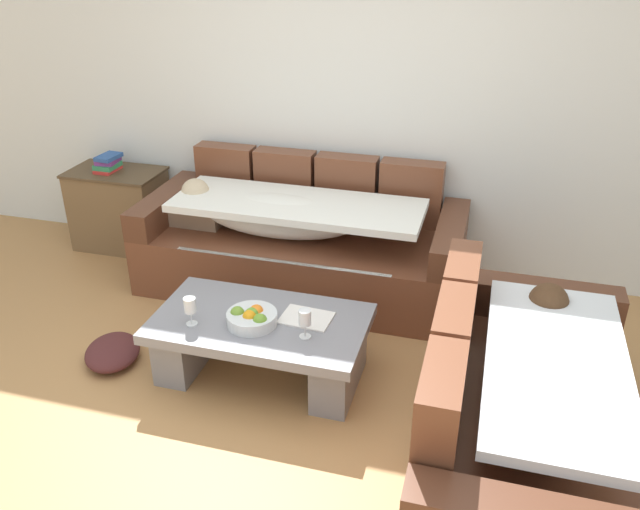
{
  "coord_description": "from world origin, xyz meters",
  "views": [
    {
      "loc": [
        1.07,
        -2.33,
        2.35
      ],
      "look_at": [
        0.12,
        1.07,
        0.55
      ],
      "focal_mm": 36.55,
      "sensor_mm": 36.0,
      "label": 1
    }
  ],
  "objects_px": {
    "couch_near_window": "(524,419)",
    "crumpled_garment": "(113,352)",
    "fruit_bowl": "(252,318)",
    "side_cabinet": "(120,209)",
    "wine_glass_near_left": "(190,306)",
    "book_stack_on_cabinet": "(108,163)",
    "wine_glass_near_right": "(305,319)",
    "couch_along_wall": "(298,243)",
    "coffee_table": "(261,340)",
    "open_magazine": "(306,318)"
  },
  "relations": [
    {
      "from": "coffee_table",
      "to": "open_magazine",
      "type": "relative_size",
      "value": 4.29
    },
    {
      "from": "couch_along_wall",
      "to": "book_stack_on_cabinet",
      "type": "distance_m",
      "value": 1.66
    },
    {
      "from": "fruit_bowl",
      "to": "side_cabinet",
      "type": "height_order",
      "value": "side_cabinet"
    },
    {
      "from": "side_cabinet",
      "to": "wine_glass_near_left",
      "type": "bearing_deg",
      "value": -47.5
    },
    {
      "from": "wine_glass_near_left",
      "to": "open_magazine",
      "type": "xyz_separation_m",
      "value": [
        0.59,
        0.22,
        -0.11
      ]
    },
    {
      "from": "wine_glass_near_right",
      "to": "coffee_table",
      "type": "bearing_deg",
      "value": 161.16
    },
    {
      "from": "couch_along_wall",
      "to": "crumpled_garment",
      "type": "distance_m",
      "value": 1.46
    },
    {
      "from": "open_magazine",
      "to": "book_stack_on_cabinet",
      "type": "height_order",
      "value": "book_stack_on_cabinet"
    },
    {
      "from": "open_magazine",
      "to": "crumpled_garment",
      "type": "height_order",
      "value": "open_magazine"
    },
    {
      "from": "couch_along_wall",
      "to": "book_stack_on_cabinet",
      "type": "height_order",
      "value": "couch_along_wall"
    },
    {
      "from": "coffee_table",
      "to": "wine_glass_near_left",
      "type": "height_order",
      "value": "wine_glass_near_left"
    },
    {
      "from": "open_magazine",
      "to": "wine_glass_near_left",
      "type": "bearing_deg",
      "value": -155.49
    },
    {
      "from": "wine_glass_near_left",
      "to": "open_magazine",
      "type": "relative_size",
      "value": 0.59
    },
    {
      "from": "coffee_table",
      "to": "book_stack_on_cabinet",
      "type": "distance_m",
      "value": 2.22
    },
    {
      "from": "open_magazine",
      "to": "couch_along_wall",
      "type": "bearing_deg",
      "value": 113.88
    },
    {
      "from": "wine_glass_near_right",
      "to": "open_magazine",
      "type": "distance_m",
      "value": 0.21
    },
    {
      "from": "couch_along_wall",
      "to": "book_stack_on_cabinet",
      "type": "xyz_separation_m",
      "value": [
        -1.61,
        0.23,
        0.37
      ]
    },
    {
      "from": "open_magazine",
      "to": "crumpled_garment",
      "type": "relative_size",
      "value": 0.7
    },
    {
      "from": "wine_glass_near_left",
      "to": "book_stack_on_cabinet",
      "type": "height_order",
      "value": "book_stack_on_cabinet"
    },
    {
      "from": "couch_near_window",
      "to": "wine_glass_near_right",
      "type": "relative_size",
      "value": 10.61
    },
    {
      "from": "couch_near_window",
      "to": "fruit_bowl",
      "type": "xyz_separation_m",
      "value": [
        -1.45,
        0.34,
        0.09
      ]
    },
    {
      "from": "wine_glass_near_right",
      "to": "wine_glass_near_left",
      "type": "bearing_deg",
      "value": -175.5
    },
    {
      "from": "couch_along_wall",
      "to": "wine_glass_near_left",
      "type": "xyz_separation_m",
      "value": [
        -0.22,
        -1.23,
        0.16
      ]
    },
    {
      "from": "couch_near_window",
      "to": "crumpled_garment",
      "type": "relative_size",
      "value": 4.4
    },
    {
      "from": "wine_glass_near_right",
      "to": "crumpled_garment",
      "type": "distance_m",
      "value": 1.28
    },
    {
      "from": "book_stack_on_cabinet",
      "to": "open_magazine",
      "type": "bearing_deg",
      "value": -32.06
    },
    {
      "from": "coffee_table",
      "to": "side_cabinet",
      "type": "distance_m",
      "value": 2.13
    },
    {
      "from": "fruit_bowl",
      "to": "wine_glass_near_left",
      "type": "bearing_deg",
      "value": -164.32
    },
    {
      "from": "crumpled_garment",
      "to": "wine_glass_near_left",
      "type": "bearing_deg",
      "value": -3.39
    },
    {
      "from": "wine_glass_near_left",
      "to": "side_cabinet",
      "type": "height_order",
      "value": "side_cabinet"
    },
    {
      "from": "wine_glass_near_right",
      "to": "book_stack_on_cabinet",
      "type": "distance_m",
      "value": 2.47
    },
    {
      "from": "open_magazine",
      "to": "couch_near_window",
      "type": "bearing_deg",
      "value": -18.0
    },
    {
      "from": "coffee_table",
      "to": "fruit_bowl",
      "type": "height_order",
      "value": "fruit_bowl"
    },
    {
      "from": "side_cabinet",
      "to": "wine_glass_near_right",
      "type": "bearing_deg",
      "value": -35.51
    },
    {
      "from": "side_cabinet",
      "to": "book_stack_on_cabinet",
      "type": "bearing_deg",
      "value": 178.48
    },
    {
      "from": "fruit_bowl",
      "to": "couch_near_window",
      "type": "bearing_deg",
      "value": -13.04
    },
    {
      "from": "book_stack_on_cabinet",
      "to": "crumpled_garment",
      "type": "distance_m",
      "value": 1.76
    },
    {
      "from": "wine_glass_near_right",
      "to": "couch_along_wall",
      "type": "bearing_deg",
      "value": 109.33
    },
    {
      "from": "wine_glass_near_left",
      "to": "coffee_table",
      "type": "bearing_deg",
      "value": 23.7
    },
    {
      "from": "fruit_bowl",
      "to": "book_stack_on_cabinet",
      "type": "xyz_separation_m",
      "value": [
        -1.7,
        1.37,
        0.28
      ]
    },
    {
      "from": "couch_near_window",
      "to": "open_magazine",
      "type": "height_order",
      "value": "couch_near_window"
    },
    {
      "from": "couch_near_window",
      "to": "crumpled_garment",
      "type": "xyz_separation_m",
      "value": [
        -2.34,
        0.28,
        -0.27
      ]
    },
    {
      "from": "wine_glass_near_right",
      "to": "side_cabinet",
      "type": "height_order",
      "value": "side_cabinet"
    },
    {
      "from": "wine_glass_near_right",
      "to": "crumpled_garment",
      "type": "xyz_separation_m",
      "value": [
        -1.21,
        -0.02,
        -0.44
      ]
    },
    {
      "from": "coffee_table",
      "to": "book_stack_on_cabinet",
      "type": "xyz_separation_m",
      "value": [
        -1.73,
        1.31,
        0.46
      ]
    },
    {
      "from": "fruit_bowl",
      "to": "wine_glass_near_left",
      "type": "relative_size",
      "value": 1.69
    },
    {
      "from": "wine_glass_near_left",
      "to": "fruit_bowl",
      "type": "bearing_deg",
      "value": 15.68
    },
    {
      "from": "fruit_bowl",
      "to": "open_magazine",
      "type": "bearing_deg",
      "value": 26.27
    },
    {
      "from": "coffee_table",
      "to": "wine_glass_near_right",
      "type": "distance_m",
      "value": 0.4
    },
    {
      "from": "crumpled_garment",
      "to": "book_stack_on_cabinet",
      "type": "bearing_deg",
      "value": 119.7
    }
  ]
}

